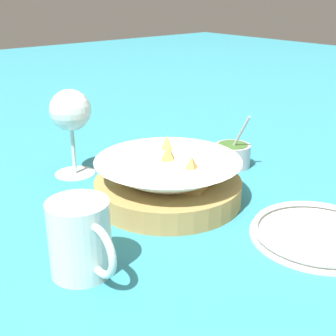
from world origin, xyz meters
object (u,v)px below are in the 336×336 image
Objects in this scene: sauce_cup at (233,154)px; beer_mug at (81,241)px; side_plate at (318,233)px; wine_glass at (71,114)px; food_basket at (169,181)px.

sauce_cup is 0.95× the size of beer_mug.
sauce_cup reaches higher than beer_mug.
beer_mug is 0.32m from side_plate.
side_plate is at bearing -23.22° from sauce_cup.
beer_mug is (0.28, -0.15, -0.07)m from wine_glass.
beer_mug is at bearing -67.13° from food_basket.
beer_mug is (0.12, -0.40, 0.02)m from sauce_cup.
wine_glass is (-0.16, -0.25, 0.09)m from sauce_cup.
beer_mug is at bearing -72.55° from sauce_cup.
sauce_cup is at bearing 57.40° from wine_glass.
wine_glass is at bearing 152.03° from beer_mug.
sauce_cup is at bearing 107.45° from beer_mug.
sauce_cup is 0.42m from beer_mug.
wine_glass is 0.33m from beer_mug.
wine_glass is 1.41× the size of beer_mug.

